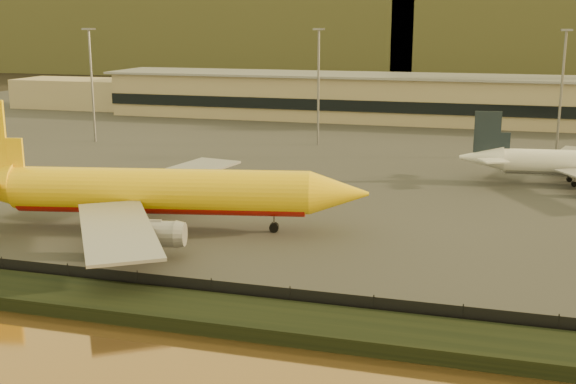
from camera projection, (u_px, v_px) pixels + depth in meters
The scene contains 10 objects.
ground at pixel (238, 260), 83.63m from camera, with size 900.00×900.00×0.00m, color black.
embankment at pixel (176, 309), 67.57m from camera, with size 320.00×7.00×1.40m, color black.
tarmac at pixel (373, 137), 172.45m from camera, with size 320.00×220.00×0.20m, color #2D2D2D.
perimeter_fence at pixel (193, 289), 71.17m from camera, with size 300.00×0.05×2.20m, color black.
terminal_building at pixel (341, 97), 203.51m from camera, with size 202.00×25.00×12.60m.
apron_light_masts at pixel (432, 79), 146.12m from camera, with size 152.20×12.20×25.40m.
distant_hills at pixel (411, 13), 399.95m from camera, with size 470.00×160.00×70.00m.
dhl_cargo_jet at pixel (153, 192), 94.33m from camera, with size 56.39×54.40×16.92m.
gse_vehicle_yellow at pixel (320, 196), 109.72m from camera, with size 3.98×1.79×1.79m, color yellow.
gse_vehicle_white at pixel (131, 182), 119.74m from camera, with size 3.69×1.66×1.66m, color white.
Camera 1 is at (27.57, -74.84, 27.00)m, focal length 45.00 mm.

